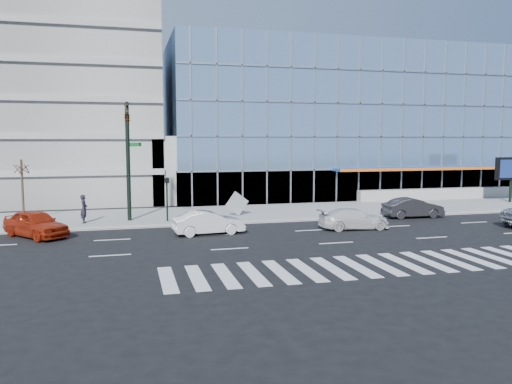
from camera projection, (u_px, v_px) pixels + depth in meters
ground at (310, 230)px, 31.36m from camera, size 160.00×160.00×0.00m
sidewalk at (274, 212)px, 39.06m from camera, size 120.00×8.00×0.15m
theatre_building at (344, 125)px, 59.12m from camera, size 42.00×26.00×15.00m
parking_garage at (34, 97)px, 50.37m from camera, size 24.00×24.00×20.00m
ramp_block at (183, 168)px, 46.89m from camera, size 6.00×8.00×6.00m
tower_backdrop at (14, 37)px, 88.80m from camera, size 14.00×14.00×48.00m
retaining_wall at (500, 192)px, 48.46m from camera, size 30.00×0.80×1.00m
traffic_signal at (127, 132)px, 32.38m from camera, size 1.14×5.74×8.00m
ped_signal_post at (167, 192)px, 33.78m from camera, size 0.30×0.33×3.00m
marquee_sign at (512, 169)px, 44.23m from camera, size 3.20×0.43×4.00m
street_tree_near at (21, 168)px, 33.70m from camera, size 1.10×1.10×4.23m
white_suv at (354, 219)px, 31.78m from camera, size 4.65×2.15×1.32m
white_sedan at (208, 223)px, 30.00m from camera, size 4.41×1.91×1.41m
dark_sedan at (413, 208)px, 36.45m from camera, size 4.43×1.68×1.44m
red_sedan at (36, 224)px, 29.10m from camera, size 4.42×4.78×1.59m
pedestrian at (84, 209)px, 33.14m from camera, size 0.51×0.73×1.90m
tilted_panel at (237, 203)px, 36.31m from camera, size 1.81×0.27×1.82m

